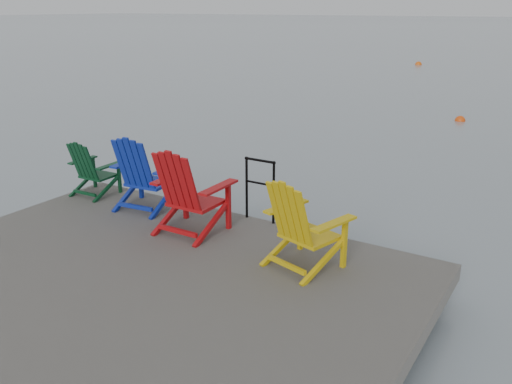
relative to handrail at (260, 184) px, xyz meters
The scene contains 9 objects.
ground 2.67m from the handrail, 95.83° to the right, with size 400.00×400.00×0.00m, color slate.
dock 2.56m from the handrail, 95.83° to the right, with size 6.00×5.00×1.40m.
handrail is the anchor object (origin of this frame).
chair_green 2.88m from the handrail, behind, with size 0.73×0.68×0.90m.
chair_blue 1.77m from the handrail, 163.72° to the right, with size 0.96×0.90×1.12m.
chair_red 1.04m from the handrail, 123.45° to the right, with size 0.94×0.87×1.17m.
chair_yellow 1.52m from the handrail, 40.44° to the right, with size 1.00×0.95×1.08m.
buoy_a 11.43m from the handrail, 88.15° to the left, with size 0.32×0.32×0.32m, color #D1410C.
buoy_b 28.26m from the handrail, 101.36° to the left, with size 0.40×0.40×0.40m, color #D8520C.
Camera 1 is at (3.96, -3.65, 3.38)m, focal length 38.00 mm.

